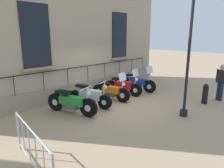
% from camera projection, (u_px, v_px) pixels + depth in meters
% --- Properties ---
extents(ground_plane, '(60.00, 60.00, 0.00)m').
position_uv_depth(ground_plane, '(116.00, 102.00, 9.30)').
color(ground_plane, tan).
extents(building_facade, '(0.82, 11.57, 7.16)m').
position_uv_depth(building_facade, '(81.00, 24.00, 10.02)').
color(building_facade, tan).
rests_on(building_facade, ground_plane).
extents(motorcycle_green, '(2.18, 0.94, 1.11)m').
position_uv_depth(motorcycle_green, '(72.00, 103.00, 7.86)').
color(motorcycle_green, black).
rests_on(motorcycle_green, ground_plane).
extents(motorcycle_white, '(2.09, 0.79, 1.13)m').
position_uv_depth(motorcycle_white, '(90.00, 97.00, 8.67)').
color(motorcycle_white, black).
rests_on(motorcycle_white, ground_plane).
extents(motorcycle_orange, '(1.97, 0.67, 1.35)m').
position_uv_depth(motorcycle_orange, '(111.00, 91.00, 9.51)').
color(motorcycle_orange, black).
rests_on(motorcycle_orange, ground_plane).
extents(motorcycle_red, '(2.07, 0.76, 1.36)m').
position_uv_depth(motorcycle_red, '(123.00, 86.00, 10.39)').
color(motorcycle_red, black).
rests_on(motorcycle_red, ground_plane).
extents(motorcycle_blue, '(2.19, 0.74, 1.40)m').
position_uv_depth(motorcycle_blue, '(137.00, 82.00, 11.05)').
color(motorcycle_blue, black).
rests_on(motorcycle_blue, ground_plane).
extents(lamppost, '(0.36, 1.06, 4.92)m').
position_uv_depth(lamppost, '(192.00, 18.00, 6.90)').
color(lamppost, black).
rests_on(lamppost, ground_plane).
extents(crowd_barrier, '(2.39, 0.43, 1.05)m').
position_uv_depth(crowd_barrier, '(33.00, 149.00, 4.46)').
color(crowd_barrier, '#B7B7BF').
rests_on(crowd_barrier, ground_plane).
extents(bollard, '(0.24, 0.24, 0.90)m').
position_uv_depth(bollard, '(205.00, 94.00, 9.01)').
color(bollard, black).
rests_on(bollard, ground_plane).
extents(pedestrian_standing, '(0.50, 0.33, 1.69)m').
position_uv_depth(pedestrian_standing, '(221.00, 80.00, 9.31)').
color(pedestrian_standing, '#23283D').
rests_on(pedestrian_standing, ground_plane).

